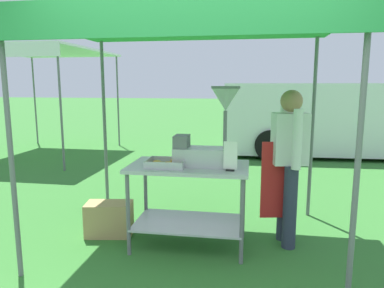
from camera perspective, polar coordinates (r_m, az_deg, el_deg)
ground_plane at (r=8.61m, az=6.35°, el=-1.72°), size 70.00×70.00×0.00m
stall_canopy at (r=3.64m, az=-0.27°, el=17.76°), size 2.92×2.15×2.27m
donut_cart at (r=3.65m, az=-0.52°, el=-6.94°), size 1.19×0.69×0.86m
donut_tray at (r=3.53m, az=-4.03°, el=-3.19°), size 0.39×0.29×0.07m
donut_fryer at (r=3.50m, az=2.68°, el=1.30°), size 0.64×0.28×0.78m
menu_sign at (r=3.34m, az=6.15°, el=-2.27°), size 0.13×0.05×0.28m
vendor at (r=3.77m, az=15.14°, el=-2.44°), size 0.46×0.54×1.61m
supply_crate at (r=4.15m, az=-13.09°, el=-11.59°), size 0.54×0.36×0.37m
van_white at (r=9.20m, az=22.30°, el=3.88°), size 5.44×2.25×1.69m
neighbour_tent at (r=9.13m, az=-23.04°, el=13.21°), size 2.66×3.17×2.45m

